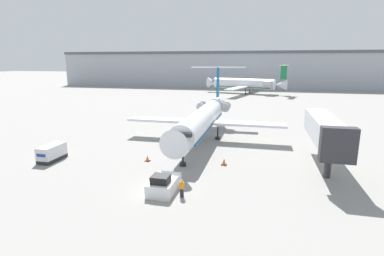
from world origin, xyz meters
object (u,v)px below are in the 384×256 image
at_px(traffic_cone_right, 224,162).
at_px(worker_near_tug, 182,188).
at_px(airplane_main, 204,118).
at_px(jet_bridge, 325,131).
at_px(traffic_cone_left, 147,158).
at_px(luggage_cart, 52,153).
at_px(airplane_parked_far_left, 246,84).
at_px(pushback_tug, 164,184).

bearing_deg(traffic_cone_right, worker_near_tug, -105.42).
xyz_separation_m(airplane_main, jet_bridge, (15.85, -9.10, 0.84)).
xyz_separation_m(worker_near_tug, traffic_cone_left, (-6.83, 8.77, -0.55)).
distance_m(airplane_main, jet_bridge, 18.30).
distance_m(airplane_main, luggage_cart, 21.80).
bearing_deg(luggage_cart, airplane_parked_far_left, 77.86).
xyz_separation_m(airplane_main, luggage_cart, (-16.49, -14.02, -2.63)).
bearing_deg(luggage_cart, jet_bridge, 8.66).
distance_m(pushback_tug, airplane_parked_far_left, 91.96).
relative_size(worker_near_tug, jet_bridge, 0.12).
height_order(airplane_main, traffic_cone_right, airplane_main).
xyz_separation_m(pushback_tug, luggage_cart, (-16.52, 5.45, 0.26)).
bearing_deg(luggage_cart, pushback_tug, -18.26).
distance_m(pushback_tug, jet_bridge, 19.29).
bearing_deg(traffic_cone_right, traffic_cone_left, -175.37).
bearing_deg(airplane_parked_far_left, jet_bridge, -80.43).
relative_size(pushback_tug, luggage_cart, 1.11).
distance_m(traffic_cone_right, jet_bridge, 12.03).
height_order(airplane_main, worker_near_tug, airplane_main).
height_order(luggage_cart, jet_bridge, jet_bridge).
bearing_deg(airplane_main, airplane_parked_far_left, 88.33).
bearing_deg(pushback_tug, jet_bridge, 33.26).
height_order(traffic_cone_right, jet_bridge, jet_bridge).
height_order(airplane_main, traffic_cone_left, airplane_main).
height_order(worker_near_tug, jet_bridge, jet_bridge).
relative_size(pushback_tug, traffic_cone_right, 5.11).
xyz_separation_m(luggage_cart, jet_bridge, (32.34, 4.93, 3.47)).
distance_m(traffic_cone_left, airplane_parked_far_left, 84.29).
relative_size(worker_near_tug, airplane_parked_far_left, 0.05).
relative_size(airplane_main, luggage_cart, 8.17).
distance_m(luggage_cart, traffic_cone_right, 21.40).
height_order(pushback_tug, worker_near_tug, pushback_tug).
relative_size(airplane_main, jet_bridge, 2.14).
xyz_separation_m(airplane_main, airplane_parked_far_left, (2.11, 72.41, 0.14)).
bearing_deg(jet_bridge, airplane_main, 150.15).
distance_m(traffic_cone_right, airplane_parked_far_left, 83.28).
distance_m(traffic_cone_left, traffic_cone_right, 9.49).
relative_size(luggage_cart, traffic_cone_left, 5.37).
height_order(pushback_tug, luggage_cart, luggage_cart).
bearing_deg(jet_bridge, airplane_parked_far_left, 99.57).
distance_m(airplane_main, traffic_cone_left, 12.91).
xyz_separation_m(traffic_cone_left, airplane_parked_far_left, (6.91, 83.94, 3.42)).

